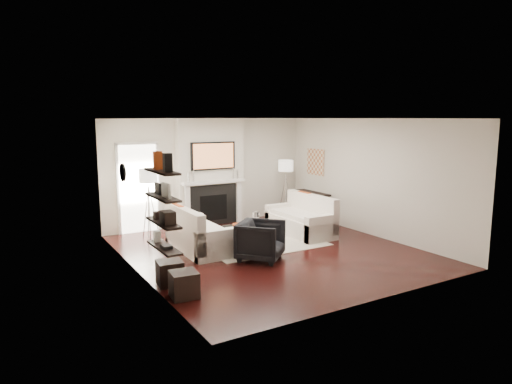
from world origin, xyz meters
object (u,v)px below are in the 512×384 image
loveseat_left_base (199,240)px  armchair (261,239)px  lamp_left_shade (148,176)px  lamp_right_shade (286,166)px  coffee_table (250,226)px  loveseat_right_base (300,225)px  ottoman_near (170,273)px

loveseat_left_base → armchair: size_ratio=2.17×
loveseat_left_base → armchair: bearing=-57.9°
lamp_left_shade → lamp_right_shade: 3.91m
loveseat_left_base → lamp_left_shade: size_ratio=4.50×
armchair → coffee_table: bearing=28.0°
coffee_table → armchair: armchair is taller
loveseat_right_base → lamp_right_shade: bearing=67.0°
lamp_right_shade → ottoman_near: lamp_right_shade is taller
lamp_right_shade → ottoman_near: 5.72m
coffee_table → armchair: 1.17m
loveseat_left_base → lamp_right_shade: bearing=27.0°
coffee_table → armchair: bearing=-109.4°
loveseat_right_base → ottoman_near: 4.15m
loveseat_right_base → armchair: armchair is taller
loveseat_right_base → lamp_left_shade: size_ratio=4.50×
armchair → ottoman_near: bearing=148.6°
loveseat_left_base → lamp_left_shade: bearing=113.7°
loveseat_right_base → ottoman_near: size_ratio=4.50×
loveseat_left_base → lamp_right_shade: lamp_right_shade is taller
loveseat_right_base → ottoman_near: loveseat_right_base is taller
coffee_table → lamp_right_shade: bearing=39.6°
coffee_table → lamp_left_shade: bearing=139.8°
coffee_table → lamp_right_shade: size_ratio=2.75×
loveseat_right_base → lamp_right_shade: lamp_right_shade is taller
lamp_right_shade → armchair: bearing=-131.4°
loveseat_left_base → armchair: armchair is taller
coffee_table → ottoman_near: coffee_table is taller
loveseat_right_base → lamp_left_shade: bearing=157.0°
loveseat_right_base → armchair: 2.22m
armchair → ottoman_near: armchair is taller
armchair → lamp_left_shade: 3.10m
loveseat_left_base → coffee_table: bearing=-4.9°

